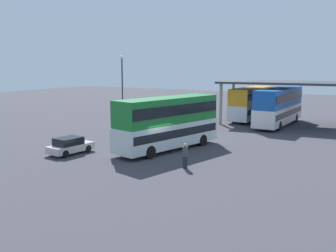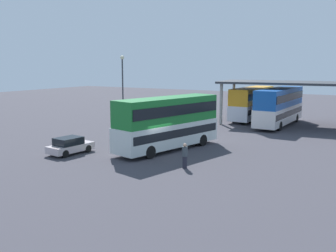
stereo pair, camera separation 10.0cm
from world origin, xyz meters
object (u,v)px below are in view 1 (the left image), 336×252
at_px(double_decker_main, 168,121).
at_px(double_decker_near_canopy, 252,102).
at_px(pedestrian_waiting, 185,156).
at_px(parked_hatchback, 70,146).
at_px(double_decker_mid_row, 279,105).
at_px(lamppost_tall, 122,82).

bearing_deg(double_decker_main, double_decker_near_canopy, 11.89).
relative_size(double_decker_near_canopy, pedestrian_waiting, 5.84).
xyz_separation_m(parked_hatchback, pedestrian_waiting, (9.90, 0.86, 0.20)).
xyz_separation_m(double_decker_mid_row, pedestrian_waiting, (-0.77, -21.98, -1.49)).
relative_size(double_decker_mid_row, lamppost_tall, 1.43).
bearing_deg(lamppost_tall, pedestrian_waiting, -40.57).
relative_size(double_decker_mid_row, pedestrian_waiting, 6.60).
xyz_separation_m(double_decker_main, lamppost_tall, (-10.90, 8.27, 2.64)).
bearing_deg(parked_hatchback, double_decker_main, -42.37).
relative_size(double_decker_main, double_decker_near_canopy, 1.03).
bearing_deg(pedestrian_waiting, parked_hatchback, 9.54).
xyz_separation_m(double_decker_mid_row, lamppost_tall, (-15.58, -9.31, 2.67)).
height_order(parked_hatchback, lamppost_tall, lamppost_tall).
bearing_deg(double_decker_mid_row, double_decker_main, 166.96).
height_order(parked_hatchback, pedestrian_waiting, pedestrian_waiting).
xyz_separation_m(double_decker_main, double_decker_near_canopy, (0.53, 20.29, -0.13)).
height_order(double_decker_main, lamppost_tall, lamppost_tall).
height_order(double_decker_main, double_decker_near_canopy, double_decker_main).
bearing_deg(double_decker_main, lamppost_tall, 66.18).
xyz_separation_m(parked_hatchback, double_decker_near_canopy, (6.52, 25.56, 1.60)).
relative_size(lamppost_tall, pedestrian_waiting, 4.60).
bearing_deg(double_decker_near_canopy, double_decker_mid_row, -121.79).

